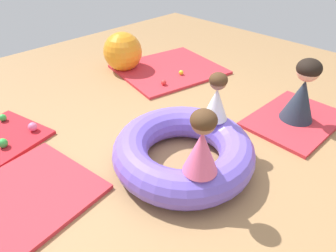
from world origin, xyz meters
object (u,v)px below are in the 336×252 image
child_in_white (217,97)px  play_ball_green (3,143)px  exercise_ball_large (123,52)px  inflatable_cushion (183,151)px  child_in_pink (202,143)px  play_ball_green_second (3,118)px  adult_seated (303,91)px  play_ball_red (164,82)px  play_ball_pink (33,127)px  play_ball_yellow (181,73)px

child_in_white → play_ball_green: child_in_white is taller
play_ball_green → exercise_ball_large: bearing=19.2°
inflatable_cushion → play_ball_green: (-1.11, 1.42, -0.07)m
child_in_pink → play_ball_green_second: child_in_pink is taller
child_in_pink → adult_seated: (1.70, -0.03, -0.20)m
child_in_pink → play_ball_red: child_in_pink is taller
adult_seated → child_in_pink: bearing=170.7°
play_ball_pink → play_ball_green_second: bearing=109.9°
child_in_white → play_ball_green: 2.16m
adult_seated → play_ball_green: adult_seated is taller
inflatable_cushion → child_in_white: (0.45, 0.00, 0.39)m
play_ball_green → play_ball_green_second: 0.53m
child_in_white → play_ball_yellow: child_in_white is taller
child_in_white → play_ball_green: (-1.56, 1.42, -0.47)m
play_ball_yellow → play_ball_green_second: 2.41m
exercise_ball_large → child_in_pink: bearing=-115.6°
play_ball_yellow → exercise_ball_large: bearing=117.7°
exercise_ball_large → play_ball_green_second: bearing=-173.1°
exercise_ball_large → play_ball_pink: bearing=-159.4°
child_in_pink → child_in_white: (0.68, 0.38, -0.03)m
inflatable_cushion → play_ball_green_second: bearing=116.0°
child_in_pink → play_ball_pink: size_ratio=5.54×
adult_seated → inflatable_cushion: bearing=156.1°
play_ball_green → play_ball_yellow: size_ratio=1.41×
adult_seated → play_ball_green: bearing=136.3°
child_in_pink → adult_seated: child_in_pink is taller
play_ball_red → exercise_ball_large: 0.89m
inflatable_cushion → adult_seated: bearing=-15.5°
child_in_pink → exercise_ball_large: bearing=118.4°
child_in_pink → play_ball_green_second: bearing=161.0°
child_in_white → play_ball_green_second: size_ratio=5.75×
play_ball_green → play_ball_green_second: (0.18, 0.50, -0.01)m
play_ball_green_second → play_ball_yellow: bearing=-13.9°
inflatable_cushion → child_in_white: 0.59m
play_ball_pink → inflatable_cushion: bearing=-62.3°
inflatable_cushion → play_ball_green: 1.80m
child_in_white → exercise_ball_large: (0.53, 2.14, -0.26)m
play_ball_pink → exercise_ball_large: exercise_ball_large is taller
inflatable_cushion → play_ball_yellow: 1.94m
adult_seated → play_ball_pink: size_ratio=7.39×
adult_seated → play_ball_green_second: size_ratio=8.69×
child_in_white → play_ball_green: size_ratio=4.97×
inflatable_cushion → play_ball_pink: 1.68m
child_in_white → play_ball_pink: size_ratio=4.90×
play_ball_yellow → exercise_ball_large: 0.94m
adult_seated → play_ball_green_second: 3.35m
play_ball_green → play_ball_yellow: bearing=-1.9°
play_ball_yellow → exercise_ball_large: size_ratio=0.12×
child_in_white → play_ball_red: size_ratio=6.46×
inflatable_cushion → play_ball_red: bearing=52.2°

